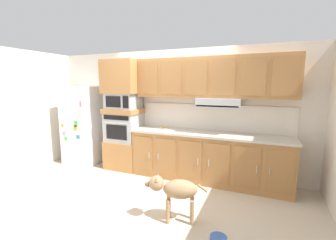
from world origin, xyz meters
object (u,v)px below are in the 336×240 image
(refrigerator, at_px, (84,125))
(built_in_oven, at_px, (124,127))
(screwdriver, at_px, (164,128))
(microwave, at_px, (124,101))
(dog_food_bowl, at_px, (218,239))
(dog, at_px, (175,190))

(refrigerator, xyz_separation_m, built_in_oven, (1.06, 0.07, 0.02))
(refrigerator, relative_size, screwdriver, 10.45)
(refrigerator, distance_m, microwave, 1.21)
(built_in_oven, distance_m, microwave, 0.56)
(refrigerator, relative_size, dog_food_bowl, 8.80)
(microwave, bearing_deg, refrigerator, -176.34)
(refrigerator, bearing_deg, built_in_oven, 3.66)
(built_in_oven, xyz_separation_m, dog_food_bowl, (2.35, -1.65, -0.87))
(screwdriver, height_order, dog, screwdriver)
(dog, distance_m, dog_food_bowl, 0.76)
(microwave, relative_size, dog, 0.80)
(refrigerator, xyz_separation_m, microwave, (1.06, 0.07, 0.58))
(microwave, bearing_deg, screwdriver, 4.28)
(microwave, relative_size, screwdriver, 3.82)
(microwave, bearing_deg, dog_food_bowl, -35.08)
(built_in_oven, xyz_separation_m, dog, (1.74, -1.46, -0.46))
(refrigerator, relative_size, dog, 2.18)
(dog, bearing_deg, built_in_oven, -57.78)
(screwdriver, height_order, dog_food_bowl, screwdriver)
(screwdriver, bearing_deg, microwave, -175.72)
(built_in_oven, distance_m, dog, 2.32)
(screwdriver, distance_m, dog, 1.81)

